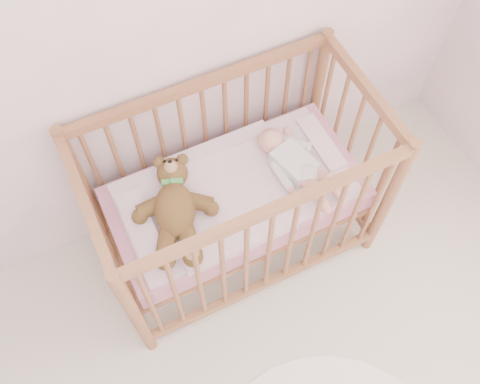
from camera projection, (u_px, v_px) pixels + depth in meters
wall_back at (72, 45)px, 1.96m from camera, size 4.00×0.02×2.70m
crib at (236, 196)px, 2.62m from camera, size 1.36×0.76×1.00m
mattress at (236, 198)px, 2.63m from camera, size 1.22×0.62×0.13m
blanket at (235, 190)px, 2.56m from camera, size 1.10×0.58×0.06m
baby at (294, 162)px, 2.55m from camera, size 0.40×0.61×0.13m
teddy_bear at (175, 210)px, 2.41m from camera, size 0.58×0.69×0.16m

